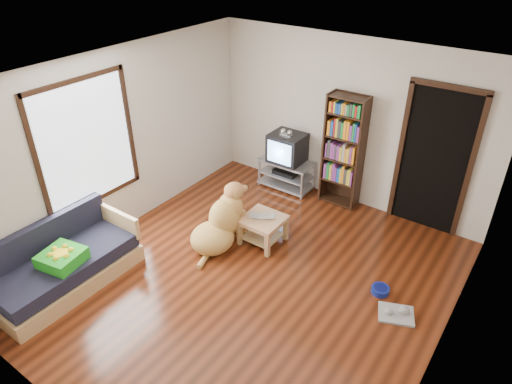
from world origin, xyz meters
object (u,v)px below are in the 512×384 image
Objects in this scene: bookshelf at (344,146)px; dog at (221,224)px; dog_bowl at (380,290)px; green_cushion at (62,258)px; laptop at (262,218)px; crt_tv at (288,147)px; grey_rag at (396,314)px; tv_stand at (286,173)px; sofa at (65,266)px; coffee_table at (263,225)px.

bookshelf is 1.58× the size of dog.
dog_bowl is 2.34m from bookshelf.
dog is (0.96, 1.81, -0.16)m from green_cushion.
dog is at bearing -170.88° from dog_bowl.
crt_tv is at bearing 78.46° from laptop.
grey_rag is 2.54m from dog.
dog is (-2.22, -0.36, 0.30)m from dog_bowl.
tv_stand is at bearing 78.72° from laptop.
tv_stand is 0.50× the size of sofa.
grey_rag is at bearing -37.85° from laptop.
coffee_table is 0.59m from dog.
green_cushion reaches higher than tv_stand.
green_cushion reaches higher than laptop.
laptop is 0.14m from coffee_table.
coffee_table is at bearing 58.83° from laptop.
coffee_table is at bearing -69.75° from tv_stand.
dog reaches higher than sofa.
tv_stand is (-2.63, 1.78, 0.25)m from grey_rag.
green_cushion is 0.25× the size of bookshelf.
tv_stand reaches higher than laptop.
coffee_table is at bearing 40.42° from dog.
bookshelf is (1.80, 3.79, 0.50)m from green_cushion.
coffee_table is at bearing -70.02° from crt_tv.
grey_rag is at bearing -7.50° from coffee_table.
laptop is (1.41, 2.16, -0.08)m from green_cushion.
bookshelf is (-1.38, 1.62, 0.96)m from dog_bowl.
dog is at bearing -86.65° from crt_tv.
sofa is (-1.92, -3.72, -0.74)m from bookshelf.
tv_stand is 1.20m from bookshelf.
laptop is 0.57m from dog.
dog is (-0.44, -0.35, -0.07)m from laptop.
sofa is 2.06m from dog.
bookshelf is at bearing 5.63° from tv_stand.
tv_stand is at bearing -174.37° from bookshelf.
dog_bowl is (3.18, 2.17, -0.46)m from green_cushion.
laptop reaches higher than dog_bowl.
tv_stand is 1.61m from coffee_table.
laptop is 0.90× the size of grey_rag.
dog_bowl is 0.55× the size of grey_rag.
dog_bowl is 1.79m from coffee_table.
sofa is at bearing -157.33° from laptop.
crt_tv is 1.69m from coffee_table.
grey_rag is at bearing 18.06° from green_cushion.
crt_tv is 3.81m from sofa.
coffee_table reaches higher than dog_bowl.
bookshelf is at bearing 130.31° from dog_bowl.
grey_rag is 3.18m from tv_stand.
dog reaches higher than dog_bowl.
sofa reaches higher than green_cushion.
grey_rag is 2.11m from coffee_table.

